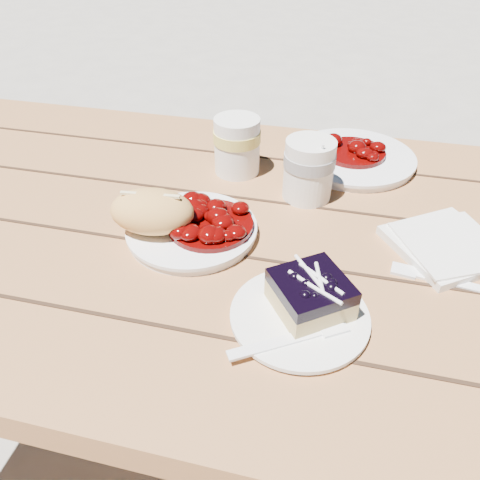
% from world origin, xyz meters
% --- Properties ---
extents(ground, '(60.00, 60.00, 0.00)m').
position_xyz_m(ground, '(0.00, 0.00, 0.00)').
color(ground, gray).
rests_on(ground, ground).
extents(picnic_table, '(2.00, 1.55, 0.75)m').
position_xyz_m(picnic_table, '(0.00, -0.00, 0.59)').
color(picnic_table, brown).
rests_on(picnic_table, ground).
extents(main_plate, '(0.20, 0.20, 0.02)m').
position_xyz_m(main_plate, '(-0.32, -0.04, 0.76)').
color(main_plate, white).
rests_on(main_plate, picnic_table).
extents(goulash_stew, '(0.14, 0.14, 0.04)m').
position_xyz_m(goulash_stew, '(-0.29, -0.04, 0.79)').
color(goulash_stew, '#530302').
rests_on(goulash_stew, main_plate).
extents(bread_roll, '(0.14, 0.10, 0.07)m').
position_xyz_m(bread_roll, '(-0.37, -0.06, 0.80)').
color(bread_roll, '#DFA456').
rests_on(bread_roll, main_plate).
extents(dessert_plate, '(0.17, 0.17, 0.01)m').
position_xyz_m(dessert_plate, '(-0.12, -0.19, 0.76)').
color(dessert_plate, white).
rests_on(dessert_plate, picnic_table).
extents(blueberry_cake, '(0.12, 0.12, 0.05)m').
position_xyz_m(blueberry_cake, '(-0.11, -0.17, 0.78)').
color(blueberry_cake, tan).
rests_on(blueberry_cake, dessert_plate).
extents(fork_dessert, '(0.15, 0.11, 0.00)m').
position_xyz_m(fork_dessert, '(-0.14, -0.24, 0.76)').
color(fork_dessert, white).
rests_on(fork_dessert, dessert_plate).
extents(coffee_cup, '(0.09, 0.09, 0.11)m').
position_xyz_m(coffee_cup, '(-0.15, 0.11, 0.80)').
color(coffee_cup, white).
rests_on(coffee_cup, picnic_table).
extents(napkin_stack, '(0.21, 0.21, 0.01)m').
position_xyz_m(napkin_stack, '(0.07, 0.01, 0.76)').
color(napkin_stack, white).
rests_on(napkin_stack, picnic_table).
extents(fork_table, '(0.16, 0.05, 0.00)m').
position_xyz_m(fork_table, '(0.08, -0.07, 0.75)').
color(fork_table, white).
rests_on(fork_table, picnic_table).
extents(second_plate, '(0.24, 0.24, 0.02)m').
position_xyz_m(second_plate, '(-0.08, 0.27, 0.76)').
color(second_plate, white).
rests_on(second_plate, picnic_table).
extents(second_stew, '(0.13, 0.13, 0.04)m').
position_xyz_m(second_stew, '(-0.08, 0.27, 0.79)').
color(second_stew, '#530302').
rests_on(second_stew, second_plate).
extents(second_cup, '(0.09, 0.09, 0.11)m').
position_xyz_m(second_cup, '(-0.30, 0.17, 0.80)').
color(second_cup, white).
rests_on(second_cup, picnic_table).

